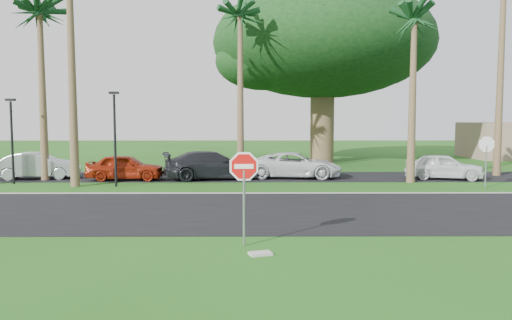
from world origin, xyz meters
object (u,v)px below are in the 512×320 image
object	(u,v)px
car_dark	(212,166)
car_pickup	(444,167)
car_red	(125,167)
stop_sign_near	(244,179)
stop_sign_far	(486,151)
car_minivan	(295,165)
car_silver	(38,166)

from	to	relation	value
car_dark	car_pickup	world-z (taller)	car_dark
car_red	car_pickup	bearing A→B (deg)	-90.78
stop_sign_near	car_pickup	distance (m)	17.83
car_pickup	stop_sign_near	bearing A→B (deg)	157.08
stop_sign_far	car_minivan	bearing A→B (deg)	-23.78
stop_sign_near	car_pickup	bearing A→B (deg)	53.01
stop_sign_near	car_minivan	world-z (taller)	stop_sign_near
car_red	car_silver	bearing A→B (deg)	81.82
car_silver	stop_sign_far	bearing A→B (deg)	-108.00
car_minivan	stop_sign_near	bearing A→B (deg)	176.45
stop_sign_far	car_pickup	bearing A→B (deg)	-76.12
car_silver	car_pickup	size ratio (longest dim) A/B	1.07
car_silver	car_dark	xyz separation A→B (m)	(9.63, -0.24, 0.04)
stop_sign_near	car_dark	size ratio (longest dim) A/B	0.50
stop_sign_near	car_red	world-z (taller)	stop_sign_near
stop_sign_far	car_minivan	world-z (taller)	stop_sign_far
stop_sign_near	car_silver	distance (m)	18.64
car_dark	stop_sign_near	bearing A→B (deg)	175.27
car_silver	car_dark	size ratio (longest dim) A/B	0.83
car_dark	car_minivan	xyz separation A→B (m)	(4.62, 0.62, -0.05)
car_dark	car_pickup	size ratio (longest dim) A/B	1.29
car_red	car_dark	size ratio (longest dim) A/B	0.78
stop_sign_near	stop_sign_far	bearing A→B (deg)	43.73
stop_sign_far	car_silver	size ratio (longest dim) A/B	0.59
car_red	car_minivan	size ratio (longest dim) A/B	0.80
car_red	car_dark	world-z (taller)	car_dark
stop_sign_far	car_dark	bearing A→B (deg)	-13.72
car_pickup	car_red	bearing A→B (deg)	104.89
stop_sign_far	car_red	distance (m)	18.43
stop_sign_far	car_minivan	xyz separation A→B (m)	(-8.88, 3.91, -1.06)
car_minivan	car_silver	bearing A→B (deg)	97.95
car_dark	car_minivan	size ratio (longest dim) A/B	1.03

